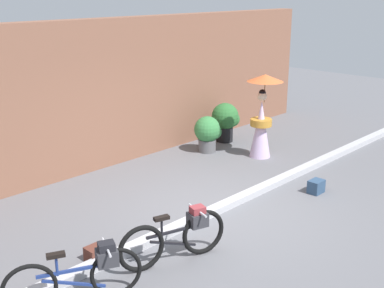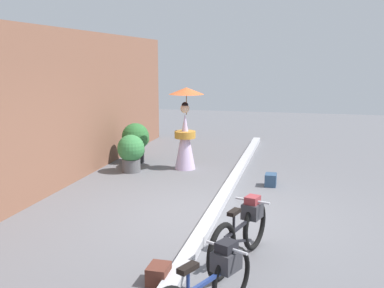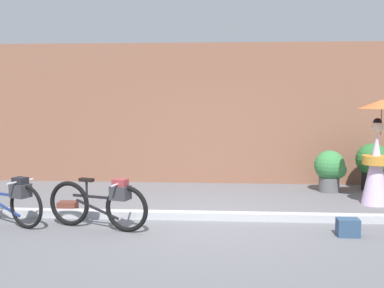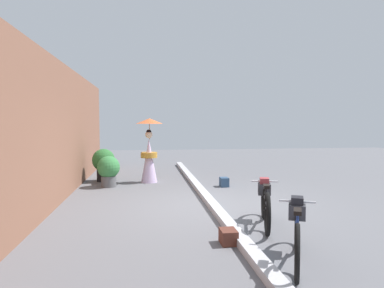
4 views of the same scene
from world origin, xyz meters
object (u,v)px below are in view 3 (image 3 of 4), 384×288
(person_with_parasol, at_px, (377,152))
(backpack_on_pavement, at_px, (348,227))
(potted_plant_small, at_px, (330,169))
(backpack_spare, at_px, (68,208))
(potted_plant_by_door, at_px, (373,163))
(bicycle_near_officer, at_px, (101,203))
(bicycle_far_side, at_px, (6,199))

(person_with_parasol, relative_size, backpack_on_pavement, 6.24)
(potted_plant_small, distance_m, backpack_spare, 5.27)
(potted_plant_by_door, height_order, backpack_spare, potted_plant_by_door)
(person_with_parasol, bearing_deg, potted_plant_by_door, 75.49)
(bicycle_near_officer, bearing_deg, backpack_spare, 133.43)
(potted_plant_by_door, bearing_deg, bicycle_near_officer, -146.10)
(bicycle_far_side, bearing_deg, potted_plant_small, 28.03)
(potted_plant_by_door, bearing_deg, potted_plant_small, -165.30)
(backpack_spare, bearing_deg, potted_plant_by_door, 23.26)
(bicycle_far_side, relative_size, backpack_spare, 5.21)
(bicycle_near_officer, height_order, backpack_spare, bicycle_near_officer)
(bicycle_far_side, xyz_separation_m, backpack_spare, (0.71, 0.71, -0.30))
(backpack_on_pavement, bearing_deg, potted_plant_by_door, 68.43)
(bicycle_far_side, height_order, potted_plant_small, potted_plant_small)
(bicycle_near_officer, relative_size, bicycle_far_side, 1.03)
(bicycle_near_officer, xyz_separation_m, backpack_spare, (-0.80, 0.84, -0.29))
(bicycle_near_officer, xyz_separation_m, backpack_on_pavement, (3.55, -0.12, -0.27))
(person_with_parasol, distance_m, backpack_spare, 5.53)
(person_with_parasol, xyz_separation_m, backpack_spare, (-5.35, -1.10, -0.85))
(bicycle_near_officer, relative_size, potted_plant_small, 1.88)
(bicycle_near_officer, relative_size, backpack_spare, 5.37)
(bicycle_far_side, xyz_separation_m, backpack_on_pavement, (5.07, -0.25, -0.28))
(person_with_parasol, xyz_separation_m, backpack_on_pavement, (-1.00, -2.06, -0.83))
(bicycle_near_officer, distance_m, bicycle_far_side, 1.52)
(backpack_spare, bearing_deg, bicycle_far_side, -134.95)
(person_with_parasol, bearing_deg, bicycle_far_side, -163.38)
(bicycle_far_side, distance_m, potted_plant_by_door, 7.16)
(bicycle_far_side, distance_m, backpack_spare, 1.05)
(potted_plant_by_door, distance_m, backpack_spare, 6.22)
(potted_plant_by_door, xyz_separation_m, backpack_spare, (-5.70, -2.45, -0.46))
(backpack_on_pavement, bearing_deg, potted_plant_small, 82.42)
(bicycle_far_side, height_order, backpack_on_pavement, bicycle_far_side)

